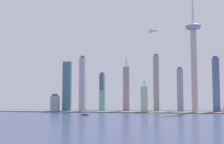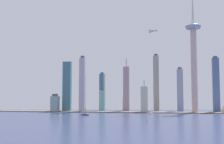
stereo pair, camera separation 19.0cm
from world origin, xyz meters
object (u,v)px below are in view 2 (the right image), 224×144
(boat_1, at_px, (151,113))
(skyscraper_7, at_px, (144,99))
(skyscraper_0, at_px, (102,92))
(skyscraper_1, at_px, (180,90))
(skyscraper_6, at_px, (216,85))
(skyscraper_2, at_px, (126,103))
(skyscraper_3, at_px, (126,89))
(airplane, at_px, (153,31))
(channel_buoy_0, at_px, (73,115))
(channel_buoy_1, at_px, (148,122))
(boat_2, at_px, (85,115))
(skyscraper_9, at_px, (102,100))
(skyscraper_8, at_px, (67,86))
(skyscraper_10, at_px, (82,84))
(skyscraper_4, at_px, (156,83))
(observation_tower, at_px, (194,51))
(skyscraper_5, at_px, (55,103))

(boat_1, bearing_deg, skyscraper_7, 144.99)
(skyscraper_0, bearing_deg, boat_1, -43.33)
(skyscraper_1, relative_size, skyscraper_6, 0.83)
(skyscraper_2, height_order, skyscraper_3, skyscraper_3)
(skyscraper_2, relative_size, airplane, 1.62)
(skyscraper_3, relative_size, channel_buoy_0, 81.81)
(skyscraper_0, distance_m, channel_buoy_1, 438.67)
(skyscraper_1, relative_size, boat_1, 8.21)
(channel_buoy_0, bearing_deg, skyscraper_7, 47.08)
(skyscraper_0, xyz_separation_m, boat_2, (10.87, -233.30, -56.66))
(skyscraper_2, distance_m, airplane, 257.75)
(skyscraper_1, relative_size, skyscraper_9, 1.88)
(boat_2, bearing_deg, channel_buoy_0, 23.33)
(skyscraper_0, bearing_deg, skyscraper_8, -146.85)
(channel_buoy_0, bearing_deg, skyscraper_8, 113.55)
(skyscraper_10, height_order, boat_1, skyscraper_10)
(skyscraper_7, distance_m, channel_buoy_0, 229.07)
(channel_buoy_0, bearing_deg, channel_buoy_1, -41.18)
(boat_1, bearing_deg, skyscraper_1, 100.55)
(skyscraper_4, bearing_deg, skyscraper_1, 13.09)
(skyscraper_6, relative_size, skyscraper_7, 1.79)
(channel_buoy_1, bearing_deg, channel_buoy_0, 138.82)
(skyscraper_3, relative_size, skyscraper_9, 2.25)
(skyscraper_1, relative_size, skyscraper_4, 0.77)
(skyscraper_1, relative_size, boat_2, 7.32)
(skyscraper_0, bearing_deg, skyscraper_1, -0.52)
(skyscraper_0, distance_m, boat_1, 225.88)
(skyscraper_6, height_order, channel_buoy_1, skyscraper_6)
(skyscraper_9, bearing_deg, airplane, -20.76)
(observation_tower, xyz_separation_m, skyscraper_6, (63.01, 43.45, -90.50))
(skyscraper_1, distance_m, boat_2, 330.78)
(skyscraper_8, bearing_deg, skyscraper_2, 29.69)
(skyscraper_7, xyz_separation_m, skyscraper_8, (-231.94, 12.73, 38.42))
(skyscraper_4, height_order, airplane, airplane)
(skyscraper_7, xyz_separation_m, channel_buoy_1, (30.10, -326.93, -34.68))
(skyscraper_3, xyz_separation_m, channel_buoy_1, (86.00, -366.48, -65.39))
(skyscraper_5, xyz_separation_m, channel_buoy_1, (291.53, -319.47, -22.55))
(skyscraper_7, bearing_deg, observation_tower, 0.63)
(skyscraper_7, relative_size, skyscraper_8, 0.60)
(skyscraper_4, relative_size, skyscraper_9, 2.44)
(skyscraper_6, bearing_deg, channel_buoy_0, -149.28)
(observation_tower, distance_m, skyscraper_6, 118.52)
(skyscraper_2, height_order, skyscraper_9, skyscraper_9)
(skyscraper_9, relative_size, channel_buoy_0, 36.42)
(boat_2, distance_m, airplane, 305.60)
(skyscraper_1, bearing_deg, skyscraper_3, -168.26)
(skyscraper_2, height_order, skyscraper_8, skyscraper_8)
(skyscraper_0, relative_size, skyscraper_4, 0.70)
(skyscraper_6, height_order, airplane, airplane)
(skyscraper_8, relative_size, boat_2, 8.25)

